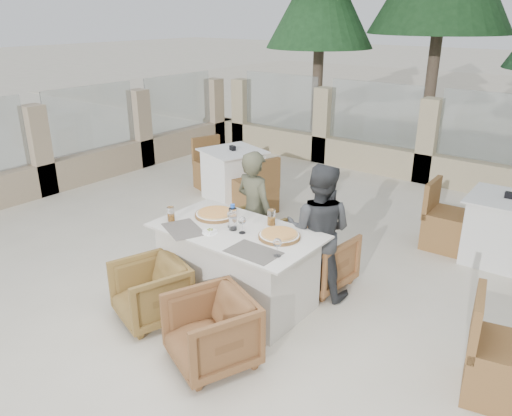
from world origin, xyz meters
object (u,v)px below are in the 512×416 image
Objects in this scene: dining_table at (237,266)px; pizza_right at (279,235)px; wine_glass_centre at (231,218)px; wine_glass_corner at (277,246)px; pizza_left at (216,214)px; armchair_near_left at (151,292)px; armchair_near_right at (211,331)px; diner_right at (319,231)px; olive_dish at (210,231)px; wine_glass_near at (242,224)px; diner_left at (255,212)px; beer_glass_left at (171,214)px; bg_table_a at (233,175)px; armchair_far_right at (319,259)px; beer_glass_right at (271,217)px; water_bottle at (233,217)px; armchair_far_left at (248,240)px; bg_table_b at (503,230)px.

pizza_right is at bearing 14.56° from dining_table.
dining_table is 0.49m from wine_glass_centre.
pizza_left is at bearing 161.41° from wine_glass_corner.
armchair_near_left is 0.88m from armchair_near_right.
wine_glass_centre is 0.87m from diner_right.
dining_table is 3.84× the size of pizza_left.
wine_glass_centre and wine_glass_corner have the same top height.
wine_glass_corner reaches higher than olive_dish.
diner_left reaches higher than wine_glass_near.
wine_glass_centre is at bearing 24.26° from beer_glass_left.
diner_right is (0.12, 0.50, -0.11)m from pizza_right.
armchair_near_right is (0.59, -0.64, -0.50)m from olive_dish.
wine_glass_near is 0.11× the size of bg_table_a.
bg_table_a is at bearing 136.65° from wine_glass_corner.
dining_table is 0.58m from pizza_left.
armchair_far_right is at bearing 37.78° from pizza_left.
beer_glass_right is (-0.43, 0.51, -0.01)m from wine_glass_corner.
pizza_left is 0.81m from pizza_right.
beer_glass_left is at bearing 48.05° from armchair_far_right.
bg_table_a is (-1.54, 2.06, -0.41)m from pizza_left.
water_bottle is 0.39× the size of armchair_far_left.
diner_left reaches higher than pizza_left.
wine_glass_corner reaches higher than dining_table.
diner_right is at bearing -126.15° from bg_table_b.
armchair_far_right is at bearing -12.84° from bg_table_a.
armchair_far_right is at bearing 65.53° from wine_glass_near.
water_bottle is at bearing -31.63° from bg_table_a.
diner_left is 0.98× the size of diner_right.
diner_left reaches higher than armchair_near_right.
wine_glass_centre and wine_glass_near have the same top height.
wine_glass_centre is (0.30, -0.11, 0.06)m from pizza_left.
olive_dish reaches higher than armchair_far_left.
water_bottle is 1.79× the size of beer_glass_left.
diner_right reaches higher than bg_table_a.
pizza_left is 0.42m from olive_dish.
pizza_right is at bearing 156.05° from armchair_far_left.
pizza_left is 0.63× the size of armchair_far_left.
pizza_left is 3.27m from bg_table_b.
water_bottle reaches higher than armchair_near_right.
diner_left is 2.84m from bg_table_b.
armchair_near_right is at bearing 124.89° from diner_left.
pizza_right is 0.31m from beer_glass_right.
bg_table_b is (1.40, 2.41, -0.41)m from pizza_right.
armchair_far_left is 0.40× the size of bg_table_b.
olive_dish is (0.24, -0.34, -0.01)m from pizza_left.
water_bottle is at bearing 78.69° from armchair_near_left.
armchair_near_right is (0.35, -0.83, -0.57)m from wine_glass_near.
dining_table is 0.85m from armchair_near_left.
dining_table is 14.55× the size of olive_dish.
beer_glass_left is at bearing -160.96° from dining_table.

